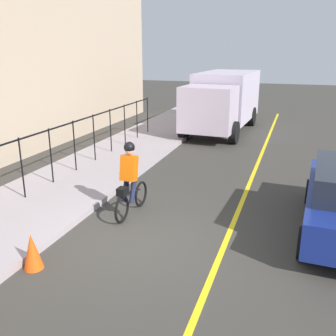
{
  "coord_description": "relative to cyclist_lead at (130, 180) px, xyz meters",
  "views": [
    {
      "loc": [
        -6.72,
        -2.79,
        3.89
      ],
      "look_at": [
        2.06,
        0.2,
        1.0
      ],
      "focal_mm": 41.19,
      "sensor_mm": 36.0,
      "label": 1
    }
  ],
  "objects": [
    {
      "name": "ground_plane",
      "position": [
        -1.16,
        -0.85,
        -0.91
      ],
      "size": [
        80.0,
        80.0,
        0.0
      ],
      "primitive_type": "plane",
      "color": "#393631"
    },
    {
      "name": "iron_fence",
      "position": [
        -0.16,
        2.95,
        0.36
      ],
      "size": [
        17.51,
        0.04,
        1.6
      ],
      "color": "black",
      "rests_on": "sidewalk"
    },
    {
      "name": "lane_line_centre",
      "position": [
        -1.16,
        -2.45,
        -0.91
      ],
      "size": [
        36.0,
        0.12,
        0.01
      ],
      "primitive_type": "cube",
      "color": "yellow",
      "rests_on": "ground"
    },
    {
      "name": "cyclist_lead",
      "position": [
        0.0,
        0.0,
        0.0
      ],
      "size": [
        1.71,
        0.37,
        1.83
      ],
      "rotation": [
        0.0,
        0.0,
        -0.04
      ],
      "color": "black",
      "rests_on": "ground"
    },
    {
      "name": "traffic_cone_near",
      "position": [
        -2.76,
        0.72,
        -0.56
      ],
      "size": [
        0.36,
        0.36,
        0.7
      ],
      "primitive_type": "cone",
      "color": "#E84F11",
      "rests_on": "ground"
    },
    {
      "name": "sidewalk",
      "position": [
        -1.16,
        2.55,
        -0.84
      ],
      "size": [
        40.0,
        3.2,
        0.15
      ],
      "primitive_type": "cube",
      "color": "#9F9398",
      "rests_on": "ground"
    },
    {
      "name": "box_truck_background",
      "position": [
        10.71,
        -0.15,
        0.64
      ],
      "size": [
        6.81,
        2.8,
        2.78
      ],
      "rotation": [
        0.0,
        0.0,
        3.09
      ],
      "color": "#BDB0C6",
      "rests_on": "ground"
    }
  ]
}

